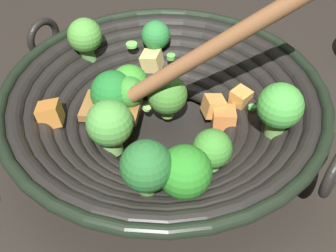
# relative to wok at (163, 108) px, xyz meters

# --- Properties ---
(ground_plane) EXTENTS (4.00, 4.00, 0.00)m
(ground_plane) POSITION_rel_wok_xyz_m (0.00, 0.00, -0.06)
(ground_plane) COLOR #28231E
(wok) EXTENTS (0.39, 0.42, 0.24)m
(wok) POSITION_rel_wok_xyz_m (0.00, 0.00, 0.00)
(wok) COLOR black
(wok) RESTS_ON ground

